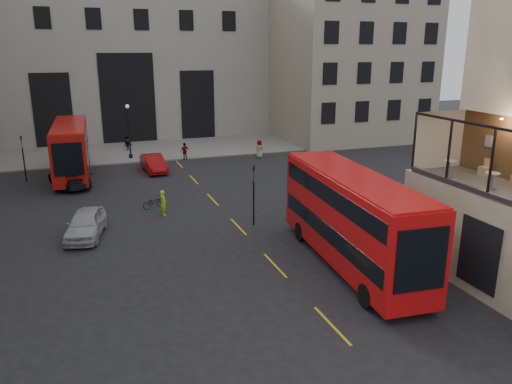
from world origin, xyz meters
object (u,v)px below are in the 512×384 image
object	(u,v)px
bicycle	(153,202)
cafe_table_far	(449,166)
car_b	(154,163)
car_c	(70,177)
traffic_light_far	(23,153)
pedestrian_b	(128,144)
cafe_table_mid	(492,178)
street_lamp_b	(129,135)
pedestrian_d	(259,149)
bus_near	(352,215)
pedestrian_c	(185,151)
traffic_light_near	(254,187)
bus_far	(71,147)
car_a	(86,224)
cyclist	(163,203)
cafe_chair_d	(484,171)

from	to	relation	value
bicycle	cafe_table_far	bearing A→B (deg)	-161.14
car_b	car_c	xyz separation A→B (m)	(-6.98, -2.77, 0.02)
traffic_light_far	pedestrian_b	world-z (taller)	traffic_light_far
cafe_table_far	cafe_table_mid	bearing A→B (deg)	-84.30
street_lamp_b	pedestrian_d	xyz separation A→B (m)	(12.10, -3.76, -1.51)
bus_near	pedestrian_c	xyz separation A→B (m)	(-2.57, 27.19, -1.81)
traffic_light_near	bicycle	xyz separation A→B (m)	(-5.29, 5.57, -2.02)
bus_far	pedestrian_b	xyz separation A→B (m)	(5.51, 9.37, -1.74)
pedestrian_c	car_b	bearing A→B (deg)	28.17
bus_near	car_c	world-z (taller)	bus_near
street_lamp_b	car_a	xyz separation A→B (m)	(-4.78, -20.60, -1.61)
traffic_light_far	pedestrian_d	world-z (taller)	traffic_light_far
street_lamp_b	car_c	world-z (taller)	street_lamp_b
pedestrian_c	bicycle	bearing A→B (deg)	50.48
pedestrian_b	pedestrian_c	size ratio (longest dim) A/B	0.96
bus_near	cafe_table_far	size ratio (longest dim) A/B	14.80
traffic_light_near	pedestrian_d	xyz separation A→B (m)	(7.10, 18.24, -1.54)
street_lamp_b	cyclist	world-z (taller)	street_lamp_b
cafe_table_mid	street_lamp_b	bearing A→B (deg)	109.86
bus_near	bicycle	xyz separation A→B (m)	(-7.83, 12.78, -2.23)
traffic_light_near	pedestrian_c	size ratio (longest dim) A/B	2.29
bus_far	pedestrian_d	size ratio (longest dim) A/B	6.43
pedestrian_c	cafe_table_mid	xyz separation A→B (m)	(7.01, -31.19, 4.26)
street_lamp_b	cafe_table_far	distance (m)	33.06
car_b	bicycle	size ratio (longest dim) A/B	2.91
traffic_light_far	cyclist	distance (m)	15.30
street_lamp_b	car_c	distance (m)	10.54
street_lamp_b	bus_far	world-z (taller)	street_lamp_b
car_b	traffic_light_near	bearing A→B (deg)	-81.50
pedestrian_b	cafe_table_mid	world-z (taller)	cafe_table_mid
bicycle	cafe_table_far	xyz separation A→B (m)	(12.04, -14.36, 4.72)
bus_near	pedestrian_b	bearing A→B (deg)	102.55
street_lamp_b	pedestrian_d	world-z (taller)	street_lamp_b
cafe_table_far	bus_far	bearing A→B (deg)	123.99
cafe_chair_d	bicycle	bearing A→B (deg)	133.12
traffic_light_far	bicycle	bearing A→B (deg)	-50.11
car_c	cafe_table_far	distance (m)	28.39
pedestrian_d	bicycle	bearing A→B (deg)	95.44
traffic_light_far	bus_near	bearing A→B (deg)	-54.50
cafe_table_far	cafe_chair_d	bearing A→B (deg)	-12.39
pedestrian_c	pedestrian_d	size ratio (longest dim) A/B	0.94
car_b	traffic_light_far	bearing A→B (deg)	175.67
bus_near	street_lamp_b	bearing A→B (deg)	104.49
car_a	car_b	size ratio (longest dim) A/B	1.01
pedestrian_d	cafe_table_far	xyz separation A→B (m)	(-0.35, -27.02, 4.25)
traffic_light_near	bus_near	xyz separation A→B (m)	(2.55, -7.20, 0.21)
traffic_light_near	car_b	xyz separation A→B (m)	(-3.66, 16.01, -1.68)
car_c	cafe_table_far	world-z (taller)	cafe_table_far
bus_far	cafe_chair_d	world-z (taller)	cafe_chair_d
pedestrian_d	car_b	bearing A→B (deg)	61.53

